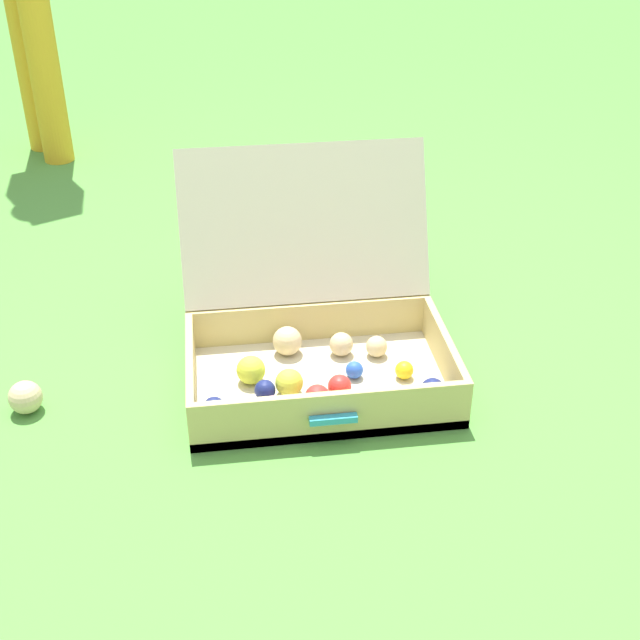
% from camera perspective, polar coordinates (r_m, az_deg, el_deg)
% --- Properties ---
extents(ground_plane, '(16.00, 16.00, 0.00)m').
position_cam_1_polar(ground_plane, '(2.17, -1.89, -4.31)').
color(ground_plane, '#4C8C38').
extents(open_suitcase, '(0.65, 0.62, 0.51)m').
position_cam_1_polar(open_suitcase, '(2.15, -0.42, -0.96)').
color(open_suitcase, beige).
rests_on(open_suitcase, ground).
extents(stray_ball_on_grass, '(0.08, 0.08, 0.08)m').
position_cam_1_polar(stray_ball_on_grass, '(2.17, -19.18, -4.93)').
color(stray_ball_on_grass, '#D1B784').
rests_on(stray_ball_on_grass, ground).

